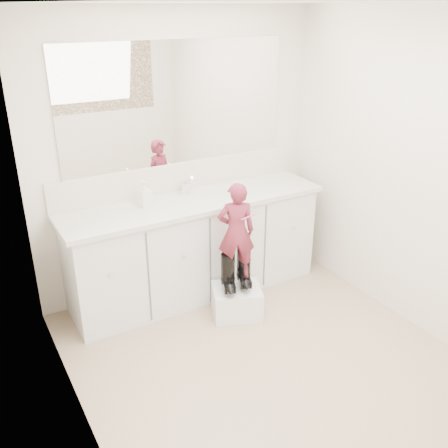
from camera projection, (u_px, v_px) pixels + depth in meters
floor at (274, 368)px, 3.58m from camera, size 3.00×3.00×0.00m
ceiling at (293, 2)px, 2.61m from camera, size 3.00×3.00×0.00m
wall_back at (179, 155)px, 4.28m from camera, size 2.60×0.00×2.60m
wall_left at (72, 264)px, 2.50m from camera, size 0.00×3.00×3.00m
wall_right at (424, 180)px, 3.69m from camera, size 0.00×3.00×3.00m
vanity_cabinet at (195, 249)px, 4.38m from camera, size 2.20×0.55×0.85m
countertop at (195, 202)px, 4.18m from camera, size 2.28×0.58×0.04m
backsplash at (180, 176)px, 4.34m from camera, size 2.28×0.03×0.25m
mirror at (177, 104)px, 4.09m from camera, size 2.00×0.02×1.00m
faucet at (186, 188)px, 4.29m from camera, size 0.08×0.08×0.10m
cup at (236, 189)px, 4.28m from camera, size 0.12×0.12×0.10m
soap_bottle at (145, 194)px, 4.01m from camera, size 0.11×0.11×0.21m
step_stool at (237, 301)px, 4.15m from camera, size 0.48×0.45×0.25m
boot_left at (228, 272)px, 4.01m from camera, size 0.19×0.25×0.33m
boot_right at (244, 268)px, 4.08m from camera, size 0.19×0.25×0.33m
toddler at (236, 232)px, 3.91m from camera, size 0.35×0.29×0.81m
toothbrush at (250, 216)px, 3.82m from camera, size 0.13×0.06×0.06m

